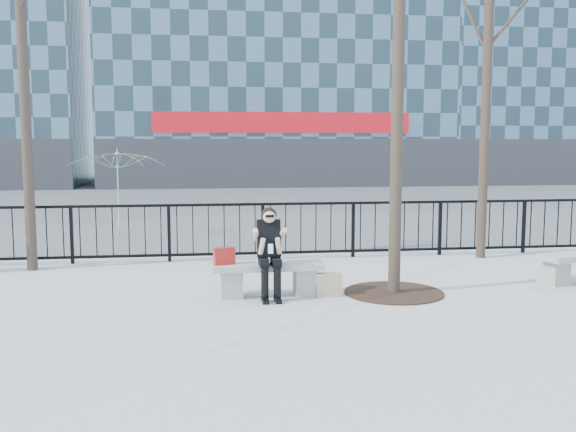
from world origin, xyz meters
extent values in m
plane|color=#A5A59F|center=(0.00, 0.00, 0.00)|extent=(120.00, 120.00, 0.00)
cube|color=#474747|center=(0.00, 15.00, 0.00)|extent=(60.00, 23.00, 0.01)
cube|color=black|center=(0.00, 3.00, 1.08)|extent=(14.00, 0.05, 0.05)
cube|color=black|center=(0.00, 3.00, 0.12)|extent=(14.00, 0.05, 0.05)
cube|color=#2D2D30|center=(3.00, 21.96, 1.20)|extent=(18.00, 0.08, 2.40)
cube|color=#B60C13|center=(3.00, 21.90, 3.20)|extent=(12.60, 0.12, 1.00)
cube|color=slate|center=(20.00, 27.00, 10.00)|extent=(16.00, 10.00, 20.00)
cylinder|color=black|center=(1.90, -0.10, 3.75)|extent=(0.18, 0.18, 7.50)
cylinder|color=black|center=(-4.00, 2.50, 3.25)|extent=(0.18, 0.18, 6.50)
cylinder|color=black|center=(4.50, 2.60, 3.50)|extent=(0.18, 0.18, 7.00)
cylinder|color=black|center=(1.90, -0.10, 0.01)|extent=(1.50, 1.50, 0.02)
cube|color=gray|center=(-0.55, 0.00, 0.20)|extent=(0.32, 0.38, 0.40)
cube|color=gray|center=(0.55, 0.00, 0.20)|extent=(0.32, 0.38, 0.40)
cube|color=gray|center=(0.00, 0.00, 0.45)|extent=(1.65, 0.46, 0.09)
cube|color=gray|center=(4.64, 0.16, 0.21)|extent=(0.33, 0.39, 0.41)
cube|color=#A31914|center=(-0.65, 0.02, 0.61)|extent=(0.33, 0.21, 0.25)
cube|color=#CBB08F|center=(0.88, -0.17, 0.18)|extent=(0.38, 0.15, 0.35)
imported|color=yellow|center=(-2.96, 6.40, 1.07)|extent=(2.58, 2.62, 2.13)
camera|label=1|loc=(-0.96, -9.32, 2.29)|focal=40.00mm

